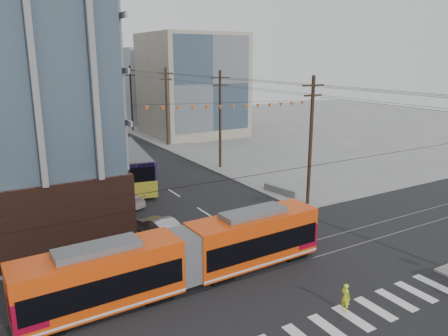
{
  "coord_description": "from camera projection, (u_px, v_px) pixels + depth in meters",
  "views": [
    {
      "loc": [
        -15.89,
        -16.04,
        12.48
      ],
      "look_at": [
        -0.32,
        10.25,
        4.63
      ],
      "focal_mm": 35.0,
      "sensor_mm": 36.0,
      "label": 1
    }
  ],
  "objects": [
    {
      "name": "streetcar",
      "position": [
        184.0,
        257.0,
        24.1
      ],
      "size": [
        17.77,
        3.0,
        3.41
      ],
      "primitive_type": null,
      "rotation": [
        0.0,
        0.0,
        0.03
      ],
      "color": "#DC3F0B",
      "rests_on": "ground"
    },
    {
      "name": "utility_pole_far",
      "position": [
        131.0,
        99.0,
        73.81
      ],
      "size": [
        0.3,
        0.3,
        11.0
      ],
      "primitive_type": "cylinder",
      "color": "black",
      "rests_on": "ground"
    },
    {
      "name": "city_bus",
      "position": [
        129.0,
        165.0,
        43.84
      ],
      "size": [
        4.96,
        13.36,
        3.7
      ],
      "primitive_type": null,
      "rotation": [
        0.0,
        0.0,
        -0.17
      ],
      "color": "#201648",
      "rests_on": "ground"
    },
    {
      "name": "ground",
      "position": [
        323.0,
        287.0,
        24.31
      ],
      "size": [
        160.0,
        160.0,
        0.0
      ],
      "primitive_type": "plane",
      "color": "slate"
    },
    {
      "name": "jersey_barrier",
      "position": [
        281.0,
        191.0,
        40.4
      ],
      "size": [
        1.55,
        3.83,
        0.75
      ],
      "primitive_type": "cube",
      "rotation": [
        0.0,
        0.0,
        0.2
      ],
      "color": "slate",
      "rests_on": "ground"
    },
    {
      "name": "bg_bldg_ne_far",
      "position": [
        157.0,
        84.0,
        88.13
      ],
      "size": [
        16.0,
        16.0,
        14.0
      ],
      "primitive_type": "cube",
      "color": "#8C99A5",
      "rests_on": "ground"
    },
    {
      "name": "pedestrian",
      "position": [
        346.0,
        297.0,
        21.86
      ],
      "size": [
        0.38,
        0.56,
        1.5
      ],
      "primitive_type": "imported",
      "rotation": [
        0.0,
        0.0,
        1.61
      ],
      "color": "#D5E827",
      "rests_on": "ground"
    },
    {
      "name": "parked_car_grey",
      "position": [
        103.0,
        185.0,
        41.04
      ],
      "size": [
        4.15,
        5.48,
        1.38
      ],
      "primitive_type": "imported",
      "rotation": [
        0.0,
        0.0,
        2.71
      ],
      "color": "#515456",
      "rests_on": "ground"
    },
    {
      "name": "bg_bldg_ne_near",
      "position": [
        192.0,
        85.0,
        70.22
      ],
      "size": [
        14.0,
        14.0,
        16.0
      ],
      "primitive_type": "cube",
      "color": "gray",
      "rests_on": "ground"
    },
    {
      "name": "parked_car_white",
      "position": [
        124.0,
        199.0,
        37.26
      ],
      "size": [
        3.16,
        4.64,
        1.25
      ],
      "primitive_type": "imported",
      "rotation": [
        0.0,
        0.0,
        3.5
      ],
      "color": "beige",
      "rests_on": "ground"
    },
    {
      "name": "parked_car_silver",
      "position": [
        160.0,
        228.0,
        30.81
      ],
      "size": [
        2.16,
        4.65,
        1.48
      ],
      "primitive_type": "imported",
      "rotation": [
        0.0,
        0.0,
        3.28
      ],
      "color": "#9FA0A2",
      "rests_on": "ground"
    }
  ]
}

